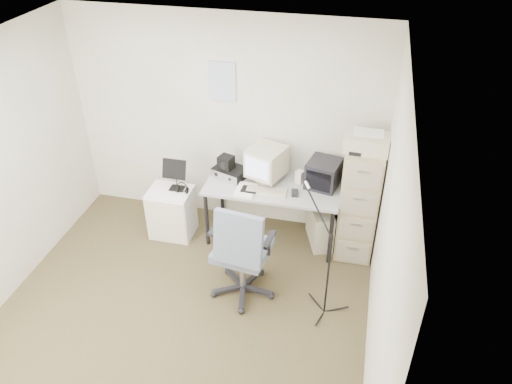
% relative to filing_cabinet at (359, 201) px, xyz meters
% --- Properties ---
extents(floor, '(3.60, 3.60, 0.01)m').
position_rel_filing_cabinet_xyz_m(floor, '(-1.58, -1.48, -0.66)').
color(floor, '#392E1C').
rests_on(floor, ground).
extents(ceiling, '(3.60, 3.60, 0.01)m').
position_rel_filing_cabinet_xyz_m(ceiling, '(-1.58, -1.48, 1.85)').
color(ceiling, white).
rests_on(ceiling, ground).
extents(wall_back, '(3.60, 0.02, 2.50)m').
position_rel_filing_cabinet_xyz_m(wall_back, '(-1.58, 0.32, 0.60)').
color(wall_back, silver).
rests_on(wall_back, ground).
extents(wall_right, '(0.02, 3.60, 2.50)m').
position_rel_filing_cabinet_xyz_m(wall_right, '(0.22, -1.48, 0.60)').
color(wall_right, silver).
rests_on(wall_right, ground).
extents(wall_calendar, '(0.30, 0.02, 0.44)m').
position_rel_filing_cabinet_xyz_m(wall_calendar, '(-1.60, 0.31, 1.10)').
color(wall_calendar, white).
rests_on(wall_calendar, wall_back).
extents(filing_cabinet, '(0.40, 0.60, 1.30)m').
position_rel_filing_cabinet_xyz_m(filing_cabinet, '(0.00, 0.00, 0.00)').
color(filing_cabinet, gray).
rests_on(filing_cabinet, floor).
extents(printer, '(0.46, 0.33, 0.17)m').
position_rel_filing_cabinet_xyz_m(printer, '(0.00, -0.05, 0.74)').
color(printer, '#BCB596').
rests_on(printer, filing_cabinet).
extents(desk, '(1.50, 0.70, 0.73)m').
position_rel_filing_cabinet_xyz_m(desk, '(-0.95, -0.03, -0.29)').
color(desk, '#9C9C9C').
rests_on(desk, floor).
extents(crt_monitor, '(0.47, 0.48, 0.40)m').
position_rel_filing_cabinet_xyz_m(crt_monitor, '(-1.05, 0.06, 0.28)').
color(crt_monitor, '#BCB596').
rests_on(crt_monitor, desk).
extents(crt_tv, '(0.40, 0.41, 0.30)m').
position_rel_filing_cabinet_xyz_m(crt_tv, '(-0.42, 0.09, 0.23)').
color(crt_tv, black).
rests_on(crt_tv, desk).
extents(desk_speaker, '(0.10, 0.10, 0.15)m').
position_rel_filing_cabinet_xyz_m(desk_speaker, '(-0.68, 0.09, 0.15)').
color(desk_speaker, beige).
rests_on(desk_speaker, desk).
extents(keyboard, '(0.46, 0.18, 0.03)m').
position_rel_filing_cabinet_xyz_m(keyboard, '(-1.00, -0.19, 0.09)').
color(keyboard, '#BCB596').
rests_on(keyboard, desk).
extents(mouse, '(0.09, 0.13, 0.04)m').
position_rel_filing_cabinet_xyz_m(mouse, '(-0.69, -0.16, 0.10)').
color(mouse, black).
rests_on(mouse, desk).
extents(radio_receiver, '(0.43, 0.37, 0.10)m').
position_rel_filing_cabinet_xyz_m(radio_receiver, '(-1.46, 0.05, 0.13)').
color(radio_receiver, black).
rests_on(radio_receiver, desk).
extents(radio_speaker, '(0.19, 0.18, 0.15)m').
position_rel_filing_cabinet_xyz_m(radio_speaker, '(-1.51, 0.03, 0.26)').
color(radio_speaker, black).
rests_on(radio_speaker, radio_receiver).
extents(papers, '(0.22, 0.30, 0.02)m').
position_rel_filing_cabinet_xyz_m(papers, '(-1.22, -0.21, 0.09)').
color(papers, white).
rests_on(papers, desk).
extents(pc_tower, '(0.37, 0.55, 0.47)m').
position_rel_filing_cabinet_xyz_m(pc_tower, '(-0.40, 0.02, -0.42)').
color(pc_tower, '#BCB596').
rests_on(pc_tower, floor).
extents(office_chair, '(0.74, 0.74, 1.15)m').
position_rel_filing_cabinet_xyz_m(office_chair, '(-1.06, -0.98, -0.08)').
color(office_chair, slate).
rests_on(office_chair, floor).
extents(side_cart, '(0.49, 0.39, 0.60)m').
position_rel_filing_cabinet_xyz_m(side_cart, '(-2.11, -0.23, -0.35)').
color(side_cart, white).
rests_on(side_cart, floor).
extents(music_stand, '(0.30, 0.23, 0.40)m').
position_rel_filing_cabinet_xyz_m(music_stand, '(-2.04, -0.17, 0.15)').
color(music_stand, black).
rests_on(music_stand, side_cart).
extents(headphones, '(0.15, 0.15, 0.02)m').
position_rel_filing_cabinet_xyz_m(headphones, '(-1.96, -0.22, -0.00)').
color(headphones, black).
rests_on(headphones, side_cart).
extents(mic_stand, '(0.03, 0.03, 1.27)m').
position_rel_filing_cabinet_xyz_m(mic_stand, '(-0.21, -1.07, -0.02)').
color(mic_stand, black).
rests_on(mic_stand, floor).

